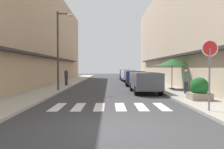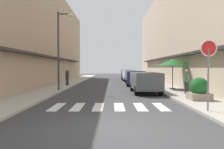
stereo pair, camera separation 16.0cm
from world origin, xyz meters
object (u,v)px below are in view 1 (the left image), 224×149
object	(u,v)px
parked_car_near	(145,80)
pedestrian_walking_near	(186,81)
parked_car_far	(129,74)
round_street_sign	(210,56)
pedestrian_walking_far	(66,77)
parked_car_mid	(134,76)
parked_car_distant	(125,73)
planter_corner	(199,90)
street_lamp	(60,43)
cafe_umbrella	(172,62)

from	to	relation	value
parked_car_near	pedestrian_walking_near	distance (m)	2.82
parked_car_far	round_street_sign	xyz separation A→B (m)	(1.38, -20.31, 1.31)
round_street_sign	pedestrian_walking_far	xyz separation A→B (m)	(-7.97, 12.78, -1.29)
parked_car_mid	parked_car_distant	distance (m)	12.88
parked_car_mid	pedestrian_walking_near	xyz separation A→B (m)	(2.48, -8.08, 0.01)
pedestrian_walking_far	parked_car_mid	bearing A→B (deg)	-64.99
parked_car_far	parked_car_mid	bearing A→B (deg)	-90.00
parked_car_mid	pedestrian_walking_far	world-z (taller)	pedestrian_walking_far
parked_car_far	planter_corner	size ratio (longest dim) A/B	3.46
parked_car_near	pedestrian_walking_far	distance (m)	8.62
street_lamp	round_street_sign	bearing A→B (deg)	-47.63
parked_car_mid	planter_corner	distance (m)	11.13
parked_car_far	parked_car_distant	world-z (taller)	same
parked_car_far	cafe_umbrella	distance (m)	11.51
pedestrian_walking_near	parked_car_mid	bearing A→B (deg)	79.77
cafe_umbrella	pedestrian_walking_near	size ratio (longest dim) A/B	1.63
parked_car_near	cafe_umbrella	world-z (taller)	cafe_umbrella
cafe_umbrella	planter_corner	world-z (taller)	cafe_umbrella
cafe_umbrella	planter_corner	bearing A→B (deg)	-92.12
parked_car_mid	pedestrian_walking_far	size ratio (longest dim) A/B	2.66
round_street_sign	street_lamp	world-z (taller)	street_lamp
parked_car_distant	round_street_sign	xyz separation A→B (m)	(1.38, -26.85, 1.31)
pedestrian_walking_near	street_lamp	bearing A→B (deg)	137.24
parked_car_near	street_lamp	xyz separation A→B (m)	(-6.17, 1.06, 2.72)
parked_car_near	street_lamp	world-z (taller)	street_lamp
parked_car_near	parked_car_mid	distance (m)	6.75
parked_car_near	pedestrian_walking_far	world-z (taller)	pedestrian_walking_far
parked_car_mid	round_street_sign	xyz separation A→B (m)	(1.38, -13.97, 1.31)
round_street_sign	parked_car_mid	bearing A→B (deg)	95.65
parked_car_distant	cafe_umbrella	bearing A→B (deg)	-82.16
round_street_sign	planter_corner	distance (m)	3.55
parked_car_distant	street_lamp	world-z (taller)	street_lamp
round_street_sign	pedestrian_walking_near	xyz separation A→B (m)	(1.10, 5.89, -1.30)
street_lamp	pedestrian_walking_near	size ratio (longest dim) A/B	3.75
pedestrian_walking_far	planter_corner	bearing A→B (deg)	-123.06
cafe_umbrella	pedestrian_walking_near	xyz separation A→B (m)	(0.04, -3.25, -1.28)
parked_car_far	cafe_umbrella	size ratio (longest dim) A/B	1.58
street_lamp	cafe_umbrella	size ratio (longest dim) A/B	2.29
pedestrian_walking_far	round_street_sign	bearing A→B (deg)	-133.31
parked_car_mid	street_lamp	bearing A→B (deg)	-137.34
round_street_sign	pedestrian_walking_near	size ratio (longest dim) A/B	1.77
round_street_sign	planter_corner	size ratio (longest dim) A/B	2.36
pedestrian_walking_near	pedestrian_walking_far	xyz separation A→B (m)	(-9.07, 6.89, 0.01)
planter_corner	parked_car_distant	bearing A→B (deg)	95.32
parked_car_mid	parked_car_distant	world-z (taller)	same
street_lamp	parked_car_distant	bearing A→B (deg)	71.61
cafe_umbrella	pedestrian_walking_far	world-z (taller)	cafe_umbrella
parked_car_mid	planter_corner	world-z (taller)	parked_car_mid
parked_car_distant	planter_corner	world-z (taller)	parked_car_distant
parked_car_near	pedestrian_walking_near	xyz separation A→B (m)	(2.48, -1.34, 0.01)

